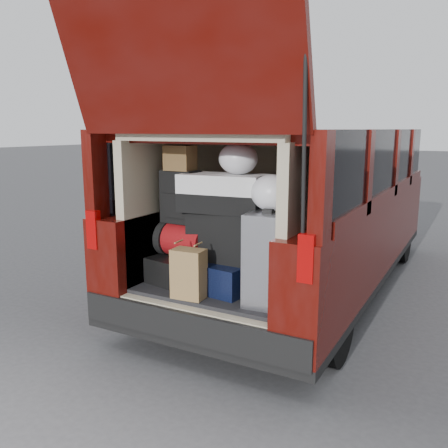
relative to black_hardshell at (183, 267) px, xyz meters
The scene contains 14 objects.
ground 0.77m from the black_hardshell, 24.39° to the right, with size 80.00×80.00×0.00m, color #3C3C3E.
minivan 1.75m from the black_hardshell, 77.72° to the left, with size 1.90×5.35×2.77m.
load_floor 0.54m from the black_hardshell, 16.43° to the left, with size 1.24×1.05×0.55m, color black.
black_hardshell is the anchor object (origin of this frame).
navy_hardshell 0.43m from the black_hardshell, ahead, with size 0.43×0.52×0.23m, color black.
silver_roller 0.87m from the black_hardshell, ahead, with size 0.28×0.44×0.66m, color white.
kraft_bag 0.44m from the black_hardshell, 50.88° to the right, with size 0.24×0.15×0.37m, color olive.
red_duffel 0.25m from the black_hardshell, 30.65° to the right, with size 0.42×0.28×0.28m, color maroon.
black_soft_case 0.50m from the black_hardshell, ahead, with size 0.53×0.32×0.38m, color black.
backpack 0.59m from the black_hardshell, 162.49° to the left, with size 0.30×0.18×0.42m, color black.
twotone_duffel 0.75m from the black_hardshell, ahead, with size 0.65×0.33×0.29m, color silver.
grocery_sack_lower 0.90m from the black_hardshell, 103.52° to the right, with size 0.22×0.18×0.20m, color brown.
plastic_bag_center 1.03m from the black_hardshell, ahead, with size 0.30×0.28×0.24m, color white.
plastic_bag_right 1.08m from the black_hardshell, ahead, with size 0.30×0.28×0.26m, color white.
Camera 1 is at (1.75, -2.99, 1.78)m, focal length 38.00 mm.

